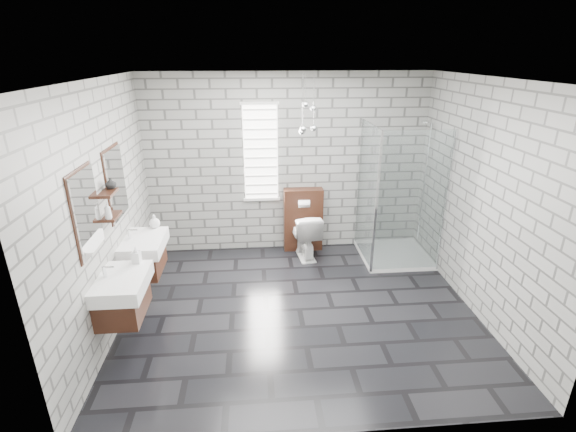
{
  "coord_description": "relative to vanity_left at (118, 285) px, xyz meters",
  "views": [
    {
      "loc": [
        -0.51,
        -4.31,
        2.95
      ],
      "look_at": [
        -0.11,
        0.35,
        1.1
      ],
      "focal_mm": 26.0,
      "sensor_mm": 36.0,
      "label": 1
    }
  ],
  "objects": [
    {
      "name": "floor",
      "position": [
        1.91,
        0.52,
        -0.77
      ],
      "size": [
        4.2,
        3.6,
        0.02
      ],
      "primitive_type": "cube",
      "color": "black",
      "rests_on": "ground"
    },
    {
      "name": "ceiling",
      "position": [
        1.91,
        0.52,
        1.95
      ],
      "size": [
        4.2,
        3.6,
        0.02
      ],
      "primitive_type": "cube",
      "color": "white",
      "rests_on": "wall_back"
    },
    {
      "name": "wall_back",
      "position": [
        1.91,
        2.33,
        0.59
      ],
      "size": [
        4.2,
        0.02,
        2.7
      ],
      "primitive_type": "cube",
      "color": "gray",
      "rests_on": "floor"
    },
    {
      "name": "wall_front",
      "position": [
        1.91,
        -1.29,
        0.59
      ],
      "size": [
        4.2,
        0.02,
        2.7
      ],
      "primitive_type": "cube",
      "color": "gray",
      "rests_on": "floor"
    },
    {
      "name": "wall_left",
      "position": [
        -0.2,
        0.52,
        0.59
      ],
      "size": [
        0.02,
        3.6,
        2.7
      ],
      "primitive_type": "cube",
      "color": "gray",
      "rests_on": "floor"
    },
    {
      "name": "wall_right",
      "position": [
        4.02,
        0.52,
        0.59
      ],
      "size": [
        0.02,
        3.6,
        2.7
      ],
      "primitive_type": "cube",
      "color": "gray",
      "rests_on": "floor"
    },
    {
      "name": "vanity_left",
      "position": [
        0.0,
        0.0,
        0.0
      ],
      "size": [
        0.47,
        0.7,
        1.57
      ],
      "color": "#3C1E12",
      "rests_on": "wall_left"
    },
    {
      "name": "vanity_right",
      "position": [
        0.0,
        0.93,
        0.0
      ],
      "size": [
        0.47,
        0.7,
        1.57
      ],
      "color": "#3C1E12",
      "rests_on": "wall_left"
    },
    {
      "name": "shelf_lower",
      "position": [
        -0.12,
        0.47,
        0.56
      ],
      "size": [
        0.14,
        0.3,
        0.03
      ],
      "primitive_type": "cube",
      "color": "#3C1E12",
      "rests_on": "wall_left"
    },
    {
      "name": "shelf_upper",
      "position": [
        -0.12,
        0.47,
        0.82
      ],
      "size": [
        0.14,
        0.3,
        0.03
      ],
      "primitive_type": "cube",
      "color": "#3C1E12",
      "rests_on": "wall_left"
    },
    {
      "name": "window",
      "position": [
        1.51,
        2.31,
        0.79
      ],
      "size": [
        0.56,
        0.05,
        1.48
      ],
      "color": "white",
      "rests_on": "wall_back"
    },
    {
      "name": "cistern_panel",
      "position": [
        2.14,
        2.22,
        -0.26
      ],
      "size": [
        0.6,
        0.2,
        1.0
      ],
      "primitive_type": "cube",
      "color": "#3C1E12",
      "rests_on": "floor"
    },
    {
      "name": "flush_plate",
      "position": [
        2.14,
        2.12,
        0.04
      ],
      "size": [
        0.18,
        0.01,
        0.12
      ],
      "primitive_type": "cube",
      "color": "silver",
      "rests_on": "cistern_panel"
    },
    {
      "name": "shower_enclosure",
      "position": [
        3.41,
        1.71,
        -0.25
      ],
      "size": [
        1.0,
        1.0,
        2.03
      ],
      "color": "white",
      "rests_on": "floor"
    },
    {
      "name": "pendant_cluster",
      "position": [
        2.14,
        1.9,
        1.33
      ],
      "size": [
        0.24,
        0.22,
        0.82
      ],
      "color": "silver",
      "rests_on": "ceiling"
    },
    {
      "name": "toilet",
      "position": [
        2.14,
        1.97,
        -0.4
      ],
      "size": [
        0.47,
        0.74,
        0.71
      ],
      "primitive_type": "imported",
      "rotation": [
        0.0,
        0.0,
        3.26
      ],
      "color": "white",
      "rests_on": "floor"
    },
    {
      "name": "soap_bottle_a",
      "position": [
        0.13,
        0.29,
        0.19
      ],
      "size": [
        0.09,
        0.09,
        0.19
      ],
      "primitive_type": "imported",
      "rotation": [
        0.0,
        0.0,
        -0.11
      ],
      "color": "#B2B2B2",
      "rests_on": "vanity_left"
    },
    {
      "name": "soap_bottle_b",
      "position": [
        0.12,
        1.25,
        0.18
      ],
      "size": [
        0.14,
        0.14,
        0.17
      ],
      "primitive_type": "imported",
      "rotation": [
        0.0,
        0.0,
        0.04
      ],
      "color": "#B2B2B2",
      "rests_on": "vanity_right"
    },
    {
      "name": "soap_bottle_c",
      "position": [
        -0.11,
        0.36,
        0.67
      ],
      "size": [
        0.09,
        0.09,
        0.18
      ],
      "primitive_type": "imported",
      "rotation": [
        0.0,
        0.0,
        0.32
      ],
      "color": "#B2B2B2",
      "rests_on": "shelf_lower"
    },
    {
      "name": "vase",
      "position": [
        -0.11,
        0.58,
        0.9
      ],
      "size": [
        0.13,
        0.13,
        0.12
      ],
      "primitive_type": "imported",
      "rotation": [
        0.0,
        0.0,
        0.2
      ],
      "color": "#B2B2B2",
      "rests_on": "shelf_upper"
    }
  ]
}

